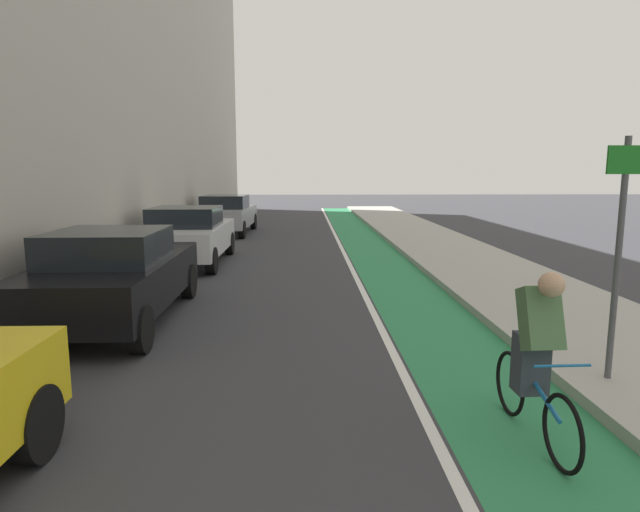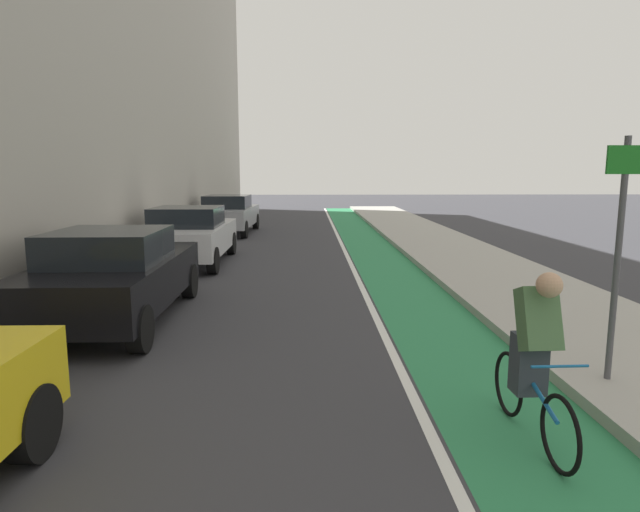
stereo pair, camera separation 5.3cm
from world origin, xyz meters
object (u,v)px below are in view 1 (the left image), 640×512
(parked_sedan_white, at_px, (188,235))
(parked_sedan_silver, at_px, (226,214))
(street_sign_post, at_px, (620,238))
(cyclist_mid, at_px, (536,355))
(parked_sedan_black, at_px, (113,275))

(parked_sedan_white, height_order, parked_sedan_silver, same)
(parked_sedan_white, bearing_deg, street_sign_post, -52.67)
(parked_sedan_silver, distance_m, cyclist_mid, 17.56)
(street_sign_post, bearing_deg, cyclist_mid, -140.97)
(parked_sedan_white, bearing_deg, parked_sedan_silver, 90.01)
(cyclist_mid, bearing_deg, parked_sedan_silver, 107.25)
(parked_sedan_silver, bearing_deg, parked_sedan_black, -89.99)
(parked_sedan_silver, relative_size, street_sign_post, 1.67)
(parked_sedan_white, distance_m, street_sign_post, 10.82)
(parked_sedan_white, height_order, street_sign_post, street_sign_post)
(parked_sedan_black, xyz_separation_m, parked_sedan_white, (-0.00, 5.61, -0.00))
(parked_sedan_silver, xyz_separation_m, cyclist_mid, (5.21, -16.77, 0.02))
(parked_sedan_black, relative_size, cyclist_mid, 2.57)
(parked_sedan_black, height_order, cyclist_mid, cyclist_mid)
(parked_sedan_white, bearing_deg, parked_sedan_black, -90.00)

